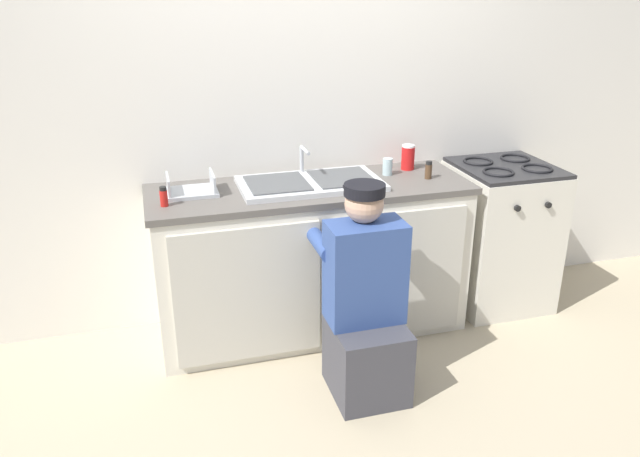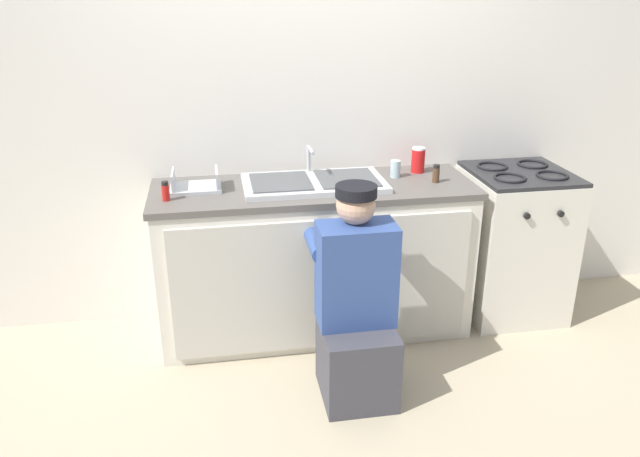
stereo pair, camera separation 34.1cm
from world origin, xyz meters
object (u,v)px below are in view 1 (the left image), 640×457
Objects in this scene: spice_bottle_red at (164,197)px; soda_cup_red at (408,157)px; sink_double_basin at (310,183)px; spice_bottle_pepper at (428,170)px; plumber_person at (365,310)px; dish_rack_tray at (191,190)px; stove_range at (499,235)px; water_glass at (388,167)px.

soda_cup_red is (1.47, 0.27, 0.02)m from spice_bottle_red.
spice_bottle_pepper is at bearing -4.75° from sink_double_basin.
plumber_person is 3.94× the size of dish_rack_tray.
stove_range is at bearing -0.10° from sink_double_basin.
sink_double_basin is 0.72× the size of plumber_person.
spice_bottle_red is 0.22m from dish_rack_tray.
dish_rack_tray is at bearing 136.56° from plumber_person.
water_glass is 0.18m from soda_cup_red.
soda_cup_red is (-0.60, 0.15, 0.52)m from stove_range.
dish_rack_tray is 2.67× the size of spice_bottle_pepper.
sink_double_basin is 8.00× the size of water_glass.
spice_bottle_red is (-1.31, -0.19, 0.00)m from water_glass.
water_glass is (0.50, 0.08, 0.03)m from sink_double_basin.
spice_bottle_red is at bearing -133.39° from dish_rack_tray.
stove_range is 8.98× the size of spice_bottle_red.
sink_double_basin is at bearing -3.95° from dish_rack_tray.
soda_cup_red is at bearing 100.62° from spice_bottle_pepper.
spice_bottle_red is 1.50m from soda_cup_red.
water_glass is at bearing 145.72° from spice_bottle_pepper.
plumber_person is at bearing -149.89° from stove_range.
dish_rack_tray is at bearing 178.58° from stove_range.
spice_bottle_pepper is at bearing 45.72° from plumber_person.
stove_range is 9.43× the size of water_glass.
plumber_person reaches higher than soda_cup_red.
spice_bottle_red reaches higher than water_glass.
spice_bottle_pepper reaches higher than water_glass.
spice_bottle_pepper is at bearing -4.36° from dish_rack_tray.
soda_cup_red reaches higher than water_glass.
soda_cup_red is at bearing 165.48° from stove_range.
dish_rack_tray is 1.36m from spice_bottle_pepper.
water_glass is at bearing 8.43° from spice_bottle_red.
sink_double_basin is at bearing 179.90° from stove_range.
plumber_person reaches higher than spice_bottle_pepper.
plumber_person is 7.26× the size of soda_cup_red.
sink_double_basin is 1.34m from stove_range.
spice_bottle_red is at bearing -171.90° from sink_double_basin.
spice_bottle_red is at bearing -169.69° from soda_cup_red.
stove_range is at bearing 30.11° from plumber_person.
plumber_person is 1.15m from dish_rack_tray.
spice_bottle_red is 1.00× the size of spice_bottle_pepper.
spice_bottle_pepper is at bearing -34.28° from water_glass.
sink_double_basin is 7.62× the size of spice_bottle_red.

